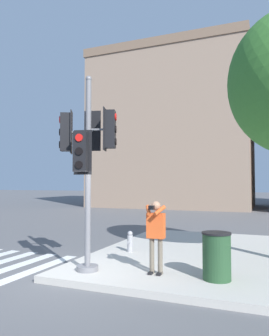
# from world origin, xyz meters

# --- Properties ---
(ground_plane) EXTENTS (160.00, 160.00, 0.00)m
(ground_plane) POSITION_xyz_m (0.00, 0.00, 0.00)
(ground_plane) COLOR #5B5B5E
(sidewalk_corner) EXTENTS (8.00, 8.00, 0.16)m
(sidewalk_corner) POSITION_xyz_m (3.50, 3.50, 0.08)
(sidewalk_corner) COLOR #BCB7AD
(sidewalk_corner) RESTS_ON ground_plane
(traffic_signal_pole) EXTENTS (1.32, 1.37, 4.67)m
(traffic_signal_pole) POSITION_xyz_m (0.39, 0.30, 2.97)
(traffic_signal_pole) COLOR slate
(traffic_signal_pole) RESTS_ON sidewalk_corner
(person_photographer) EXTENTS (0.50, 0.53, 1.65)m
(person_photographer) POSITION_xyz_m (1.97, 0.68, 1.15)
(person_photographer) COLOR black
(person_photographer) RESTS_ON sidewalk_corner
(fire_hydrant) EXTENTS (0.17, 0.23, 0.62)m
(fire_hydrant) POSITION_xyz_m (0.49, 2.67, 0.47)
(fire_hydrant) COLOR #99999E
(fire_hydrant) RESTS_ON sidewalk_corner
(trash_bin) EXTENTS (0.63, 0.63, 1.01)m
(trash_bin) POSITION_xyz_m (3.33, 0.73, 0.66)
(trash_bin) COLOR #234728
(trash_bin) RESTS_ON sidewalk_corner
(building_left) EXTENTS (14.85, 10.26, 14.94)m
(building_left) POSITION_xyz_m (-4.17, 24.98, 7.48)
(building_left) COLOR gray
(building_left) RESTS_ON ground_plane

